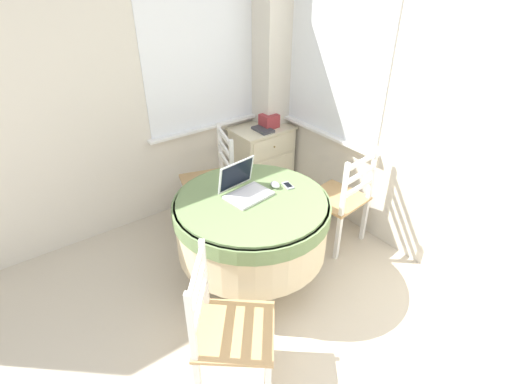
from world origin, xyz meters
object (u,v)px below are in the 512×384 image
at_px(laptop, 244,188).
at_px(dining_chair_near_right_window, 341,199).
at_px(cell_phone, 288,185).
at_px(computer_mouse, 275,185).
at_px(dining_chair_near_back_window, 212,181).
at_px(storage_box, 269,121).
at_px(round_dining_table, 252,221).
at_px(corner_cabinet, 262,159).
at_px(dining_chair_camera_near, 227,329).
at_px(book_on_cabinet, 263,129).

distance_m(laptop, dining_chair_near_right_window, 0.96).
height_order(cell_phone, dining_chair_near_right_window, dining_chair_near_right_window).
xyz_separation_m(computer_mouse, dining_chair_near_back_window, (-0.06, 0.82, -0.32)).
bearing_deg(storage_box, cell_phone, -121.60).
relative_size(round_dining_table, dining_chair_near_right_window, 1.24).
xyz_separation_m(round_dining_table, computer_mouse, (0.23, 0.03, 0.21)).
bearing_deg(round_dining_table, corner_cabinet, 49.64).
xyz_separation_m(cell_phone, dining_chair_near_back_window, (-0.15, 0.86, -0.30)).
height_order(dining_chair_camera_near, book_on_cabinet, dining_chair_camera_near).
height_order(storage_box, book_on_cabinet, storage_box).
height_order(corner_cabinet, storage_box, storage_box).
bearing_deg(corner_cabinet, storage_box, -22.05).
bearing_deg(dining_chair_camera_near, storage_box, 46.09).
height_order(round_dining_table, storage_box, storage_box).
bearing_deg(dining_chair_near_right_window, laptop, 170.50).
height_order(round_dining_table, laptop, laptop).
bearing_deg(book_on_cabinet, storage_box, 20.33).
relative_size(dining_chair_near_back_window, book_on_cabinet, 4.27).
bearing_deg(cell_phone, dining_chair_near_right_window, -4.89).
distance_m(laptop, cell_phone, 0.34).
bearing_deg(storage_box, corner_cabinet, 157.95).
xyz_separation_m(computer_mouse, dining_chair_near_right_window, (0.65, -0.09, -0.32)).
height_order(round_dining_table, book_on_cabinet, round_dining_table).
distance_m(laptop, dining_chair_near_back_window, 0.86).
bearing_deg(laptop, cell_phone, -17.19).
xyz_separation_m(dining_chair_near_back_window, book_on_cabinet, (0.68, 0.13, 0.28)).
bearing_deg(corner_cabinet, dining_chair_near_right_window, -90.63).
relative_size(laptop, cell_phone, 3.03).
distance_m(laptop, dining_chair_camera_near, 1.00).
xyz_separation_m(dining_chair_near_back_window, dining_chair_near_right_window, (0.71, -0.91, 0.00)).
relative_size(computer_mouse, cell_phone, 0.75).
bearing_deg(storage_box, computer_mouse, -126.12).
height_order(dining_chair_near_right_window, corner_cabinet, dining_chair_near_right_window).
height_order(round_dining_table, corner_cabinet, round_dining_table).
relative_size(laptop, corner_cabinet, 0.48).
distance_m(round_dining_table, cell_phone, 0.38).
height_order(dining_chair_near_right_window, book_on_cabinet, dining_chair_near_right_window).
relative_size(dining_chair_near_back_window, dining_chair_camera_near, 1.00).
bearing_deg(round_dining_table, laptop, 91.16).
xyz_separation_m(corner_cabinet, book_on_cabinet, (-0.04, -0.07, 0.36)).
bearing_deg(dining_chair_camera_near, corner_cabinet, 47.80).
distance_m(dining_chair_near_back_window, corner_cabinet, 0.75).
xyz_separation_m(laptop, corner_cabinet, (0.89, 0.96, -0.43)).
xyz_separation_m(computer_mouse, cell_phone, (0.09, -0.04, -0.02)).
xyz_separation_m(dining_chair_near_right_window, storage_box, (0.08, 1.08, 0.34)).
bearing_deg(storage_box, laptop, -135.68).
relative_size(dining_chair_near_back_window, dining_chair_near_right_window, 1.00).
xyz_separation_m(computer_mouse, book_on_cabinet, (0.62, 0.95, -0.04)).
height_order(cell_phone, storage_box, storage_box).
bearing_deg(dining_chair_camera_near, laptop, 48.63).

